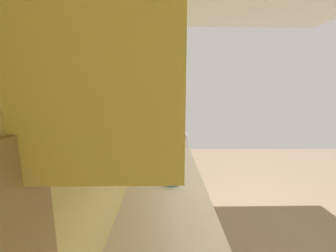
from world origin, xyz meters
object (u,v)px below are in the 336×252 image
microwave (164,132)px  kettle (170,158)px  bowl (172,180)px  oven_range (167,154)px

microwave → kettle: (-0.91, -0.07, -0.07)m
microwave → bowl: microwave is taller
oven_range → microwave: (-0.77, 0.05, 0.58)m
oven_range → bowl: size_ratio=7.69×
oven_range → kettle: size_ratio=5.05×
kettle → microwave: bearing=4.3°
bowl → microwave: bearing=3.0°
microwave → bowl: size_ratio=3.88×
oven_range → bowl: oven_range is taller
oven_range → microwave: 0.96m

